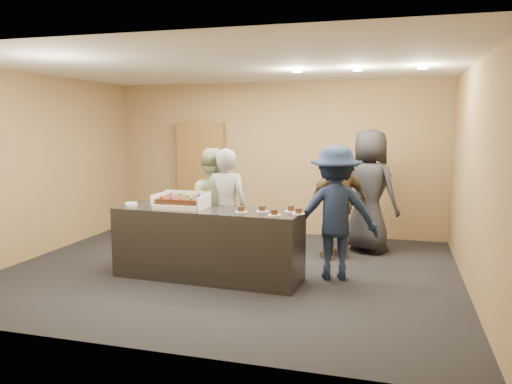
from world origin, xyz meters
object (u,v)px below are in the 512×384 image
Objects in this scene: serving_counter at (208,244)px; cake_box at (182,204)px; person_server_grey at (226,209)px; person_brown_extra at (338,203)px; storage_cabinet at (201,176)px; plate_stack at (131,204)px; sheet_cake at (181,200)px; person_sage_man at (211,207)px; person_navy_man at (335,213)px; person_dark_suit at (369,191)px.

cake_box is at bearing 178.97° from serving_counter.
person_server_grey is 1.69m from person_brown_extra.
storage_cabinet is 3.08× the size of cake_box.
storage_cabinet is 2.85m from plate_stack.
sheet_cake is 0.62m from person_sage_man.
cake_box is at bearing 1.43° from person_navy_man.
storage_cabinet is at bearing 107.13° from cake_box.
storage_cabinet is at bearing -51.58° from person_navy_man.
person_dark_suit is at bearing -113.92° from person_navy_man.
person_brown_extra is at bearing 37.64° from sheet_cake.
sheet_cake reaches higher than serving_counter.
plate_stack is at bearing -10.23° from person_brown_extra.
cake_box is 0.59m from person_sage_man.
person_dark_suit is at bearing 33.90° from plate_stack.
person_navy_man reaches higher than person_sage_man.
person_navy_man is (2.62, 0.49, -0.07)m from plate_stack.
person_navy_man is at bearing 10.49° from plate_stack.
person_sage_man is (1.05, -2.25, -0.18)m from storage_cabinet.
storage_cabinet reaches higher than cake_box.
plate_stack is 0.10× the size of person_navy_man.
cake_box is 0.39× the size of person_brown_extra.
person_navy_man is at bearing 13.31° from sheet_cake.
plate_stack is at bearing -86.85° from storage_cabinet.
storage_cabinet reaches higher than person_sage_man.
sheet_cake is 0.33× the size of person_brown_extra.
person_server_grey is at bearing -11.07° from person_navy_man.
person_sage_man is (-0.17, 0.57, 0.37)m from serving_counter.
person_server_grey reaches higher than cake_box.
person_navy_man is at bearing -40.39° from storage_cabinet.
person_sage_man reaches higher than cake_box.
storage_cabinet is 2.92m from cake_box.
person_dark_suit is (2.07, 1.39, 0.12)m from person_sage_man.
serving_counter is 0.61m from cake_box.
sheet_cake is 0.66m from person_server_grey.
person_brown_extra reaches higher than cake_box.
person_server_grey is at bearing 22.63° from plate_stack.
person_dark_suit reaches higher than serving_counter.
storage_cabinet is (-1.22, 2.81, 0.55)m from serving_counter.
storage_cabinet is 2.94m from sheet_cake.
person_dark_suit reaches higher than person_server_grey.
serving_counter is 3.12m from storage_cabinet.
plate_stack is (-0.70, -0.06, -0.02)m from cake_box.
serving_counter is at bearing 96.86° from person_sage_man.
person_navy_man is (1.56, 0.45, 0.40)m from serving_counter.
person_navy_man is (1.92, 0.43, -0.09)m from cake_box.
person_navy_man is at bearing 54.55° from person_brown_extra.
cake_box is 1.17× the size of sheet_cake.
storage_cabinet is at bearing -63.00° from person_server_grey.
person_dark_suit is (2.26, 1.96, -0.05)m from sheet_cake.
person_navy_man is (2.78, -2.36, -0.15)m from storage_cabinet.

